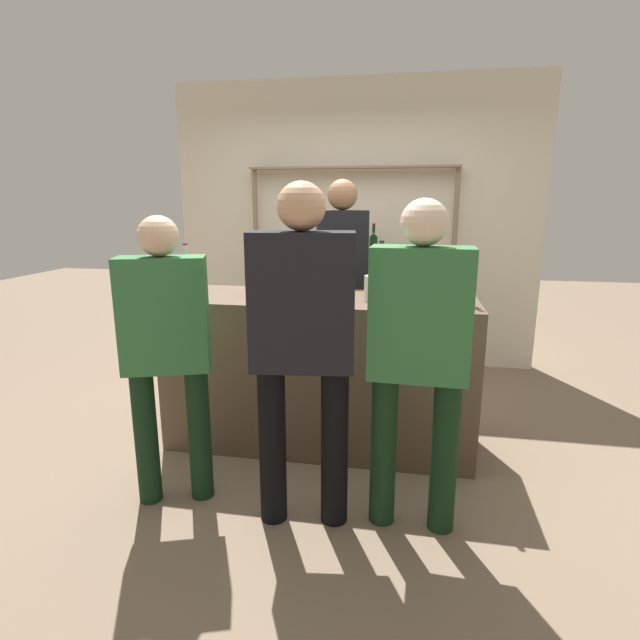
% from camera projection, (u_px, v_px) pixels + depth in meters
% --- Properties ---
extents(ground_plane, '(16.00, 16.00, 0.00)m').
position_uv_depth(ground_plane, '(320.00, 440.00, 3.53)').
color(ground_plane, '#7A6651').
extents(bar_counter, '(2.04, 0.68, 1.03)m').
position_uv_depth(bar_counter, '(320.00, 371.00, 3.41)').
color(bar_counter, brown).
rests_on(bar_counter, ground_plane).
extents(back_wall, '(3.64, 0.12, 2.80)m').
position_uv_depth(back_wall, '(354.00, 226.00, 5.06)').
color(back_wall, beige).
rests_on(back_wall, ground_plane).
extents(back_shelf, '(2.01, 0.18, 1.97)m').
position_uv_depth(back_shelf, '(352.00, 238.00, 4.91)').
color(back_shelf, '#897056').
rests_on(back_shelf, ground_plane).
extents(counter_bottle_0, '(0.09, 0.09, 0.37)m').
position_uv_depth(counter_bottle_0, '(296.00, 275.00, 3.27)').
color(counter_bottle_0, black).
rests_on(counter_bottle_0, bar_counter).
extents(counter_bottle_1, '(0.09, 0.09, 0.36)m').
position_uv_depth(counter_bottle_1, '(256.00, 275.00, 3.27)').
color(counter_bottle_1, black).
rests_on(counter_bottle_1, bar_counter).
extents(counter_bottle_2, '(0.08, 0.08, 0.35)m').
position_uv_depth(counter_bottle_2, '(463.00, 282.00, 3.05)').
color(counter_bottle_2, black).
rests_on(counter_bottle_2, bar_counter).
extents(counter_bottle_3, '(0.08, 0.08, 0.37)m').
position_uv_depth(counter_bottle_3, '(381.00, 275.00, 3.29)').
color(counter_bottle_3, brown).
rests_on(counter_bottle_3, bar_counter).
extents(counter_bottle_4, '(0.08, 0.08, 0.36)m').
position_uv_depth(counter_bottle_4, '(446.00, 283.00, 2.97)').
color(counter_bottle_4, brown).
rests_on(counter_bottle_4, bar_counter).
extents(counter_bottle_5, '(0.08, 0.08, 0.35)m').
position_uv_depth(counter_bottle_5, '(187.00, 275.00, 3.35)').
color(counter_bottle_5, silver).
rests_on(counter_bottle_5, bar_counter).
extents(cork_jar, '(0.11, 0.11, 0.16)m').
position_uv_depth(cork_jar, '(373.00, 289.00, 3.14)').
color(cork_jar, silver).
rests_on(cork_jar, bar_counter).
extents(customer_left, '(0.49, 0.33, 1.58)m').
position_uv_depth(customer_left, '(166.00, 342.00, 2.64)').
color(customer_left, black).
rests_on(customer_left, ground_plane).
extents(server_behind_counter, '(0.43, 0.28, 1.81)m').
position_uv_depth(server_behind_counter, '(342.00, 271.00, 4.03)').
color(server_behind_counter, black).
rests_on(server_behind_counter, ground_plane).
extents(customer_center, '(0.52, 0.28, 1.74)m').
position_uv_depth(customer_center, '(302.00, 335.00, 2.42)').
color(customer_center, black).
rests_on(customer_center, ground_plane).
extents(customer_right, '(0.48, 0.23, 1.66)m').
position_uv_depth(customer_right, '(418.00, 346.00, 2.39)').
color(customer_right, black).
rests_on(customer_right, ground_plane).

